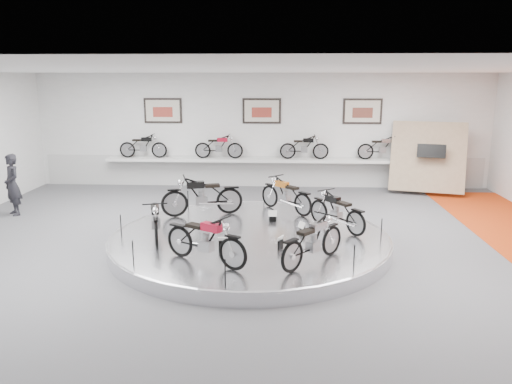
{
  "coord_description": "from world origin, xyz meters",
  "views": [
    {
      "loc": [
        0.69,
        -10.67,
        3.83
      ],
      "look_at": [
        0.12,
        0.6,
        1.24
      ],
      "focal_mm": 35.0,
      "sensor_mm": 36.0,
      "label": 1
    }
  ],
  "objects_px": {
    "display_platform": "(250,241)",
    "bike_e": "(205,239)",
    "bike_a": "(337,211)",
    "bike_c": "(202,196)",
    "shelf": "(261,160)",
    "bike_f": "(313,241)",
    "visitor": "(12,185)",
    "bike_b": "(286,195)",
    "bike_d": "(155,219)"
  },
  "relations": [
    {
      "from": "bike_a",
      "to": "bike_d",
      "type": "height_order",
      "value": "bike_a"
    },
    {
      "from": "bike_c",
      "to": "bike_e",
      "type": "bearing_deg",
      "value": 83.92
    },
    {
      "from": "shelf",
      "to": "bike_f",
      "type": "xyz_separation_m",
      "value": [
        1.33,
        -8.16,
        -0.23
      ]
    },
    {
      "from": "bike_a",
      "to": "bike_b",
      "type": "xyz_separation_m",
      "value": [
        -1.19,
        1.58,
        0.01
      ]
    },
    {
      "from": "bike_b",
      "to": "bike_c",
      "type": "distance_m",
      "value": 2.24
    },
    {
      "from": "bike_c",
      "to": "bike_e",
      "type": "relative_size",
      "value": 1.09
    },
    {
      "from": "bike_d",
      "to": "bike_f",
      "type": "distance_m",
      "value": 3.69
    },
    {
      "from": "shelf",
      "to": "bike_b",
      "type": "height_order",
      "value": "bike_b"
    },
    {
      "from": "bike_f",
      "to": "visitor",
      "type": "height_order",
      "value": "visitor"
    },
    {
      "from": "bike_b",
      "to": "visitor",
      "type": "height_order",
      "value": "visitor"
    },
    {
      "from": "display_platform",
      "to": "visitor",
      "type": "xyz_separation_m",
      "value": [
        -6.91,
        2.47,
        0.73
      ]
    },
    {
      "from": "display_platform",
      "to": "bike_b",
      "type": "relative_size",
      "value": 3.99
    },
    {
      "from": "bike_c",
      "to": "bike_e",
      "type": "xyz_separation_m",
      "value": [
        0.6,
        -3.45,
        -0.05
      ]
    },
    {
      "from": "bike_c",
      "to": "shelf",
      "type": "bearing_deg",
      "value": -121.67
    },
    {
      "from": "display_platform",
      "to": "visitor",
      "type": "distance_m",
      "value": 7.37
    },
    {
      "from": "bike_f",
      "to": "visitor",
      "type": "relative_size",
      "value": 0.91
    },
    {
      "from": "bike_e",
      "to": "visitor",
      "type": "height_order",
      "value": "visitor"
    },
    {
      "from": "bike_c",
      "to": "bike_f",
      "type": "distance_m",
      "value": 4.29
    },
    {
      "from": "bike_a",
      "to": "visitor",
      "type": "bearing_deg",
      "value": 39.76
    },
    {
      "from": "bike_a",
      "to": "bike_e",
      "type": "height_order",
      "value": "bike_e"
    },
    {
      "from": "shelf",
      "to": "visitor",
      "type": "height_order",
      "value": "visitor"
    },
    {
      "from": "shelf",
      "to": "bike_e",
      "type": "height_order",
      "value": "bike_e"
    },
    {
      "from": "bike_b",
      "to": "visitor",
      "type": "bearing_deg",
      "value": 43.47
    },
    {
      "from": "bike_b",
      "to": "display_platform",
      "type": "bearing_deg",
      "value": 114.47
    },
    {
      "from": "bike_a",
      "to": "display_platform",
      "type": "bearing_deg",
      "value": 66.15
    },
    {
      "from": "bike_e",
      "to": "display_platform",
      "type": "bearing_deg",
      "value": 98.83
    },
    {
      "from": "bike_a",
      "to": "bike_f",
      "type": "distance_m",
      "value": 2.37
    },
    {
      "from": "bike_d",
      "to": "bike_e",
      "type": "xyz_separation_m",
      "value": [
        1.35,
        -1.47,
        0.03
      ]
    },
    {
      "from": "display_platform",
      "to": "visitor",
      "type": "bearing_deg",
      "value": 160.31
    },
    {
      "from": "display_platform",
      "to": "bike_a",
      "type": "bearing_deg",
      "value": 13.97
    },
    {
      "from": "display_platform",
      "to": "bike_b",
      "type": "height_order",
      "value": "bike_b"
    },
    {
      "from": "bike_d",
      "to": "visitor",
      "type": "height_order",
      "value": "visitor"
    },
    {
      "from": "display_platform",
      "to": "bike_e",
      "type": "distance_m",
      "value": 2.1
    },
    {
      "from": "shelf",
      "to": "bike_c",
      "type": "height_order",
      "value": "bike_c"
    },
    {
      "from": "display_platform",
      "to": "bike_c",
      "type": "height_order",
      "value": "bike_c"
    },
    {
      "from": "visitor",
      "to": "bike_a",
      "type": "bearing_deg",
      "value": 29.82
    },
    {
      "from": "bike_b",
      "to": "bike_e",
      "type": "distance_m",
      "value": 4.25
    },
    {
      "from": "bike_a",
      "to": "bike_b",
      "type": "relative_size",
      "value": 0.97
    },
    {
      "from": "bike_a",
      "to": "bike_f",
      "type": "bearing_deg",
      "value": 125.0
    },
    {
      "from": "bike_b",
      "to": "bike_d",
      "type": "height_order",
      "value": "bike_b"
    },
    {
      "from": "shelf",
      "to": "visitor",
      "type": "xyz_separation_m",
      "value": [
        -6.91,
        -3.93,
        -0.12
      ]
    },
    {
      "from": "bike_a",
      "to": "bike_e",
      "type": "relative_size",
      "value": 0.94
    },
    {
      "from": "bike_a",
      "to": "visitor",
      "type": "relative_size",
      "value": 0.89
    },
    {
      "from": "bike_b",
      "to": "bike_e",
      "type": "xyz_separation_m",
      "value": [
        -1.59,
        -3.94,
        0.02
      ]
    },
    {
      "from": "display_platform",
      "to": "shelf",
      "type": "bearing_deg",
      "value": 90.0
    },
    {
      "from": "shelf",
      "to": "bike_b",
      "type": "xyz_separation_m",
      "value": [
        0.84,
        -4.31,
        -0.23
      ]
    },
    {
      "from": "shelf",
      "to": "visitor",
      "type": "bearing_deg",
      "value": -150.37
    },
    {
      "from": "shelf",
      "to": "bike_b",
      "type": "bearing_deg",
      "value": -79.03
    },
    {
      "from": "display_platform",
      "to": "bike_d",
      "type": "bearing_deg",
      "value": -169.73
    },
    {
      "from": "bike_e",
      "to": "bike_c",
      "type": "bearing_deg",
      "value": 130.73
    }
  ]
}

